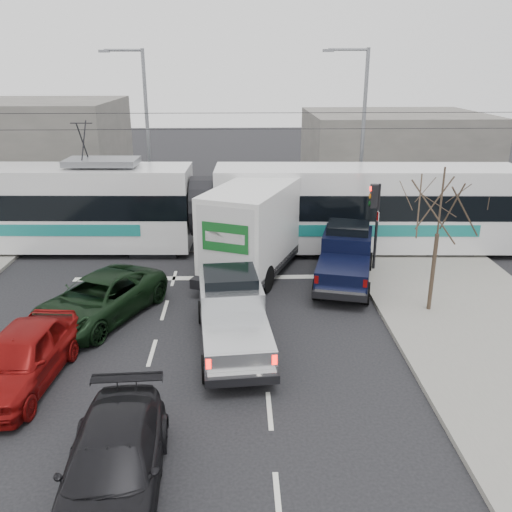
{
  "coord_description": "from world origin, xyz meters",
  "views": [
    {
      "loc": [
        0.98,
        -14.55,
        8.3
      ],
      "look_at": [
        1.57,
        3.58,
        1.8
      ],
      "focal_mm": 38.0,
      "sensor_mm": 36.0,
      "label": 1
    }
  ],
  "objects_px": {
    "traffic_signal": "(375,208)",
    "green_car": "(99,299)",
    "navy_pickup": "(346,256)",
    "tram": "(202,207)",
    "street_lamp_far": "(144,124)",
    "red_car": "(21,358)",
    "box_truck": "(257,229)",
    "dark_car": "(113,466)",
    "street_lamp_near": "(360,127)",
    "bare_tree": "(440,208)",
    "silver_pickup": "(232,312)"
  },
  "relations": [
    {
      "from": "traffic_signal",
      "to": "green_car",
      "type": "relative_size",
      "value": 0.67
    },
    {
      "from": "navy_pickup",
      "to": "tram",
      "type": "bearing_deg",
      "value": 160.07
    },
    {
      "from": "street_lamp_far",
      "to": "tram",
      "type": "bearing_deg",
      "value": -61.71
    },
    {
      "from": "street_lamp_far",
      "to": "red_car",
      "type": "distance_m",
      "value": 18.1
    },
    {
      "from": "traffic_signal",
      "to": "box_truck",
      "type": "relative_size",
      "value": 0.46
    },
    {
      "from": "street_lamp_far",
      "to": "box_truck",
      "type": "relative_size",
      "value": 1.15
    },
    {
      "from": "tram",
      "to": "navy_pickup",
      "type": "relative_size",
      "value": 5.15
    },
    {
      "from": "street_lamp_far",
      "to": "red_car",
      "type": "relative_size",
      "value": 1.9
    },
    {
      "from": "tram",
      "to": "box_truck",
      "type": "distance_m",
      "value": 3.65
    },
    {
      "from": "tram",
      "to": "red_car",
      "type": "height_order",
      "value": "tram"
    },
    {
      "from": "tram",
      "to": "red_car",
      "type": "bearing_deg",
      "value": -108.79
    },
    {
      "from": "street_lamp_far",
      "to": "green_car",
      "type": "bearing_deg",
      "value": -88.37
    },
    {
      "from": "dark_car",
      "to": "tram",
      "type": "bearing_deg",
      "value": 83.95
    },
    {
      "from": "street_lamp_near",
      "to": "navy_pickup",
      "type": "bearing_deg",
      "value": -103.98
    },
    {
      "from": "navy_pickup",
      "to": "green_car",
      "type": "relative_size",
      "value": 1.04
    },
    {
      "from": "bare_tree",
      "to": "red_car",
      "type": "distance_m",
      "value": 13.51
    },
    {
      "from": "traffic_signal",
      "to": "street_lamp_far",
      "type": "relative_size",
      "value": 0.4
    },
    {
      "from": "street_lamp_near",
      "to": "tram",
      "type": "relative_size",
      "value": 0.31
    },
    {
      "from": "box_truck",
      "to": "navy_pickup",
      "type": "height_order",
      "value": "box_truck"
    },
    {
      "from": "bare_tree",
      "to": "box_truck",
      "type": "height_order",
      "value": "bare_tree"
    },
    {
      "from": "silver_pickup",
      "to": "box_truck",
      "type": "distance_m",
      "value": 6.28
    },
    {
      "from": "tram",
      "to": "dark_car",
      "type": "xyz_separation_m",
      "value": [
        -0.89,
        -15.24,
        -1.36
      ]
    },
    {
      "from": "traffic_signal",
      "to": "navy_pickup",
      "type": "bearing_deg",
      "value": -141.5
    },
    {
      "from": "silver_pickup",
      "to": "dark_car",
      "type": "xyz_separation_m",
      "value": [
        -2.33,
        -6.36,
        -0.32
      ]
    },
    {
      "from": "bare_tree",
      "to": "street_lamp_far",
      "type": "height_order",
      "value": "street_lamp_far"
    },
    {
      "from": "street_lamp_near",
      "to": "bare_tree",
      "type": "bearing_deg",
      "value": -88.58
    },
    {
      "from": "red_car",
      "to": "traffic_signal",
      "type": "bearing_deg",
      "value": 40.51
    },
    {
      "from": "street_lamp_far",
      "to": "dark_car",
      "type": "xyz_separation_m",
      "value": [
        2.6,
        -21.72,
        -4.4
      ]
    },
    {
      "from": "silver_pickup",
      "to": "dark_car",
      "type": "height_order",
      "value": "silver_pickup"
    },
    {
      "from": "tram",
      "to": "navy_pickup",
      "type": "height_order",
      "value": "tram"
    },
    {
      "from": "bare_tree",
      "to": "dark_car",
      "type": "distance_m",
      "value": 12.71
    },
    {
      "from": "traffic_signal",
      "to": "silver_pickup",
      "type": "bearing_deg",
      "value": -134.37
    },
    {
      "from": "street_lamp_near",
      "to": "dark_car",
      "type": "xyz_separation_m",
      "value": [
        -8.9,
        -19.72,
        -4.4
      ]
    },
    {
      "from": "box_truck",
      "to": "green_car",
      "type": "relative_size",
      "value": 1.47
    },
    {
      "from": "street_lamp_far",
      "to": "dark_car",
      "type": "distance_m",
      "value": 22.31
    },
    {
      "from": "street_lamp_far",
      "to": "navy_pickup",
      "type": "height_order",
      "value": "street_lamp_far"
    },
    {
      "from": "street_lamp_far",
      "to": "tram",
      "type": "relative_size",
      "value": 0.31
    },
    {
      "from": "traffic_signal",
      "to": "red_car",
      "type": "distance_m",
      "value": 14.1
    },
    {
      "from": "traffic_signal",
      "to": "street_lamp_near",
      "type": "height_order",
      "value": "street_lamp_near"
    },
    {
      "from": "street_lamp_far",
      "to": "bare_tree",
      "type": "bearing_deg",
      "value": -48.88
    },
    {
      "from": "bare_tree",
      "to": "street_lamp_near",
      "type": "distance_m",
      "value": 11.58
    },
    {
      "from": "green_car",
      "to": "dark_car",
      "type": "distance_m",
      "value": 8.41
    },
    {
      "from": "traffic_signal",
      "to": "street_lamp_near",
      "type": "relative_size",
      "value": 0.4
    },
    {
      "from": "bare_tree",
      "to": "red_car",
      "type": "xyz_separation_m",
      "value": [
        -12.53,
        -4.07,
        -2.98
      ]
    },
    {
      "from": "traffic_signal",
      "to": "street_lamp_far",
      "type": "distance_m",
      "value": 14.47
    },
    {
      "from": "dark_car",
      "to": "navy_pickup",
      "type": "bearing_deg",
      "value": 56.09
    },
    {
      "from": "traffic_signal",
      "to": "street_lamp_far",
      "type": "xyz_separation_m",
      "value": [
        -10.66,
        9.5,
        2.37
      ]
    },
    {
      "from": "silver_pickup",
      "to": "box_truck",
      "type": "bearing_deg",
      "value": 75.78
    },
    {
      "from": "street_lamp_far",
      "to": "tram",
      "type": "distance_m",
      "value": 7.96
    },
    {
      "from": "navy_pickup",
      "to": "green_car",
      "type": "distance_m",
      "value": 9.51
    }
  ]
}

